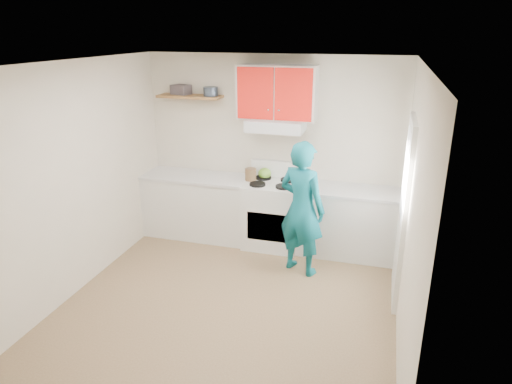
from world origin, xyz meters
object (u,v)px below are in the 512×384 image
(tin, at_px, (211,92))
(person, at_px, (302,208))
(stove, at_px, (273,214))
(crock, at_px, (251,175))
(kettle, at_px, (265,173))

(tin, height_order, person, tin)
(stove, relative_size, tin, 4.59)
(crock, xyz_separation_m, person, (0.85, -0.66, -0.15))
(kettle, distance_m, person, 1.04)
(tin, xyz_separation_m, person, (1.45, -0.79, -1.25))
(person, bearing_deg, kettle, -26.58)
(stove, height_order, tin, tin)
(stove, distance_m, tin, 1.89)
(tin, xyz_separation_m, crock, (0.60, -0.12, -1.10))
(stove, relative_size, person, 0.55)
(kettle, xyz_separation_m, person, (0.68, -0.78, -0.15))
(tin, relative_size, person, 0.12)
(stove, relative_size, kettle, 5.01)
(stove, xyz_separation_m, tin, (-0.93, 0.16, 1.64))
(crock, distance_m, person, 1.09)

